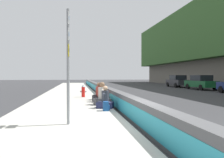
# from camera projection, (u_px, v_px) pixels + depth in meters

# --- Properties ---
(ground_plane) EXTENTS (160.00, 160.00, 0.00)m
(ground_plane) POSITION_uv_depth(u_px,v_px,m) (144.00, 128.00, 7.20)
(ground_plane) COLOR #353538
(ground_plane) RESTS_ON ground
(sidewalk_strip) EXTENTS (80.00, 4.40, 0.14)m
(sidewalk_strip) POSITION_uv_depth(u_px,v_px,m) (59.00, 128.00, 6.78)
(sidewalk_strip) COLOR #B5B2A8
(sidewalk_strip) RESTS_ON ground_plane
(jersey_barrier) EXTENTS (76.00, 0.45, 0.85)m
(jersey_barrier) POSITION_uv_depth(u_px,v_px,m) (144.00, 114.00, 7.19)
(jersey_barrier) COLOR #545456
(jersey_barrier) RESTS_ON ground_plane
(route_sign_post) EXTENTS (0.44, 0.09, 3.60)m
(route_sign_post) POSITION_uv_depth(u_px,v_px,m) (68.00, 57.00, 7.01)
(route_sign_post) COLOR gray
(route_sign_post) RESTS_ON sidewalk_strip
(fire_hydrant) EXTENTS (0.26, 0.46, 0.88)m
(fire_hydrant) POSITION_uv_depth(u_px,v_px,m) (83.00, 91.00, 15.87)
(fire_hydrant) COLOR red
(fire_hydrant) RESTS_ON sidewalk_strip
(seated_person_foreground) EXTENTS (0.84, 0.91, 1.04)m
(seated_person_foreground) POSITION_uv_depth(u_px,v_px,m) (105.00, 101.00, 10.60)
(seated_person_foreground) COLOR #23284C
(seated_person_foreground) RESTS_ON sidewalk_strip
(seated_person_middle) EXTENTS (0.77, 0.89, 1.18)m
(seated_person_middle) POSITION_uv_depth(u_px,v_px,m) (102.00, 98.00, 11.79)
(seated_person_middle) COLOR #424247
(seated_person_middle) RESTS_ON sidewalk_strip
(seated_person_rear) EXTENTS (0.86, 0.95, 1.13)m
(seated_person_rear) POSITION_uv_depth(u_px,v_px,m) (101.00, 96.00, 13.08)
(seated_person_rear) COLOR black
(seated_person_rear) RESTS_ON sidewalk_strip
(seated_person_far) EXTENTS (0.77, 0.87, 1.08)m
(seated_person_far) POSITION_uv_depth(u_px,v_px,m) (99.00, 94.00, 14.14)
(seated_person_far) COLOR black
(seated_person_far) RESTS_ON sidewalk_strip
(backpack) EXTENTS (0.32, 0.28, 0.40)m
(backpack) POSITION_uv_depth(u_px,v_px,m) (106.00, 106.00, 9.73)
(backpack) COLOR navy
(backpack) RESTS_ON sidewalk_strip
(parked_car_fourth) EXTENTS (4.54, 2.03, 1.71)m
(parked_car_fourth) POSITION_uv_depth(u_px,v_px,m) (201.00, 82.00, 26.27)
(parked_car_fourth) COLOR #145128
(parked_car_fourth) RESTS_ON ground_plane
(parked_car_midline) EXTENTS (4.54, 2.03, 1.71)m
(parked_car_midline) POSITION_uv_depth(u_px,v_px,m) (178.00, 81.00, 32.16)
(parked_car_midline) COLOR #28282D
(parked_car_midline) RESTS_ON ground_plane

